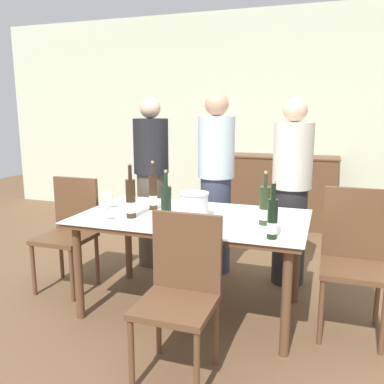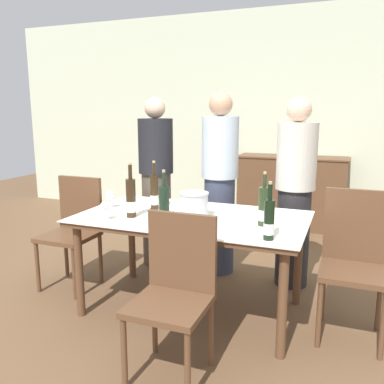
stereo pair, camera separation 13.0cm
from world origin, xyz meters
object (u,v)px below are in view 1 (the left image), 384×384
person_guest_left (216,184)px  wine_bottle_3 (265,207)px  ice_bucket (194,204)px  wine_glass_2 (105,208)px  chair_near_front (181,285)px  wine_bottle_0 (131,199)px  person_guest_right (291,193)px  sideboard_cabinet (282,191)px  dining_table (192,225)px  wine_bottle_1 (166,209)px  wine_bottle_4 (272,219)px  wine_glass_1 (181,215)px  wine_bottle_2 (153,193)px  wine_glass_0 (107,197)px  chair_right_end (354,252)px  person_host (152,183)px  chair_left_end (70,226)px

person_guest_left → wine_bottle_3: bearing=-56.0°
ice_bucket → wine_glass_2: ice_bucket is taller
ice_bucket → chair_near_front: bearing=-77.9°
wine_bottle_0 → person_guest_right: (1.04, 0.94, -0.07)m
sideboard_cabinet → wine_bottle_3: bearing=-86.5°
dining_table → wine_bottle_1: size_ratio=4.28×
wine_bottle_4 → person_guest_right: person_guest_right is taller
wine_bottle_1 → wine_glass_1: 0.11m
wine_bottle_0 → wine_bottle_3: 0.95m
wine_bottle_4 → wine_glass_2: (-1.16, 0.02, -0.03)m
dining_table → wine_bottle_2: size_ratio=4.35×
wine_bottle_0 → wine_glass_0: 0.35m
ice_bucket → wine_glass_2: 0.63m
ice_bucket → wine_glass_0: (-0.72, 0.02, 0.00)m
wine_bottle_1 → wine_bottle_2: (-0.29, 0.45, -0.00)m
wine_bottle_4 → chair_right_end: size_ratio=0.36×
sideboard_cabinet → chair_right_end: 2.60m
ice_bucket → person_host: size_ratio=0.13×
wine_bottle_0 → chair_left_end: wine_bottle_0 is taller
wine_bottle_2 → wine_glass_1: size_ratio=2.50×
chair_near_front → sideboard_cabinet: bearing=86.4°
chair_left_end → person_guest_left: (1.08, 0.71, 0.30)m
sideboard_cabinet → wine_glass_2: 3.07m
wine_bottle_1 → person_guest_right: size_ratio=0.24×
ice_bucket → wine_bottle_0: wine_bottle_0 is taller
dining_table → wine_glass_1: 0.41m
person_host → person_guest_right: 1.32m
wine_bottle_4 → chair_right_end: bearing=41.6°
ice_bucket → person_guest_left: 0.83m
chair_right_end → person_host: person_host is taller
chair_left_end → person_guest_right: size_ratio=0.58×
wine_bottle_3 → chair_right_end: wine_bottle_3 is taller
ice_bucket → person_guest_right: person_guest_right is taller
person_guest_left → person_guest_right: 0.68m
person_guest_left → wine_glass_2: bearing=-113.4°
wine_bottle_2 → chair_right_end: 1.51m
wine_bottle_1 → wine_bottle_4: 0.69m
wine_bottle_1 → chair_left_end: (-1.07, 0.44, -0.34)m
wine_bottle_3 → person_guest_right: size_ratio=0.23×
wine_glass_1 → chair_left_end: (-1.17, 0.46, -0.31)m
chair_right_end → sideboard_cabinet: bearing=106.7°
wine_bottle_2 → wine_bottle_4: size_ratio=1.08×
wine_bottle_1 → chair_left_end: 1.20m
wine_bottle_0 → chair_right_end: (1.53, 0.28, -0.31)m
wine_glass_2 → chair_near_front: bearing=-28.3°
wine_bottle_3 → wine_glass_1: size_ratio=2.39×
wine_bottle_4 → wine_glass_0: size_ratio=2.54×
wine_bottle_1 → wine_bottle_4: size_ratio=1.09×
sideboard_cabinet → ice_bucket: bearing=-97.7°
wine_glass_0 → chair_near_front: chair_near_front is taller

